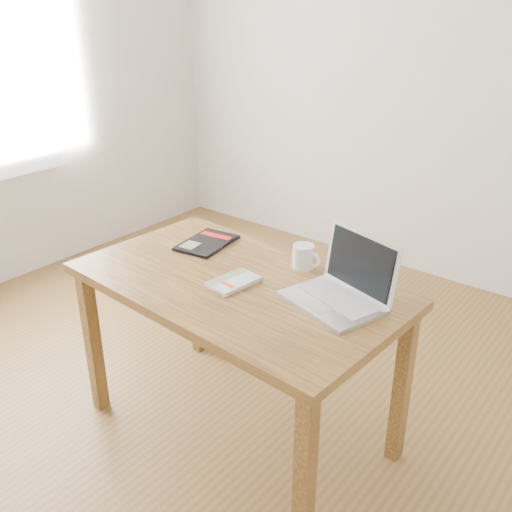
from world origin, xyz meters
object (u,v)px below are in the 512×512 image
Objects in this scene: coffee_mug at (304,256)px; white_guidebook at (233,282)px; laptop at (342,288)px; black_guidebook at (207,243)px; desk at (237,301)px.

white_guidebook is at bearing -109.62° from coffee_mug.
laptop is at bearing -24.41° from coffee_mug.
black_guidebook is at bearing -169.24° from laptop.
coffee_mug is at bearing 65.99° from desk.
black_guidebook is 0.48m from coffee_mug.
black_guidebook is (-0.34, 0.19, 0.10)m from desk.
desk is 0.33m from coffee_mug.
desk is at bearing -112.93° from coffee_mug.
laptop is 0.31m from coffee_mug.
coffee_mug reaches higher than black_guidebook.
laptop is at bearing 19.57° from desk.
laptop reaches higher than white_guidebook.
coffee_mug reaches higher than white_guidebook.
white_guidebook is 1.65× the size of coffee_mug.
desk is at bearing 111.65° from white_guidebook.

